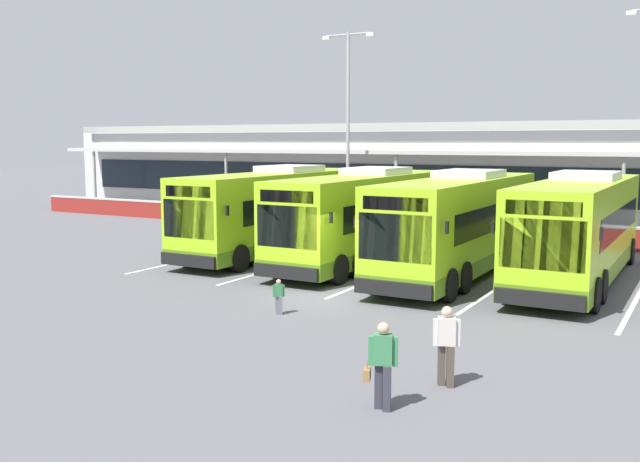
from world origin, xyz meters
TOP-DOWN VIEW (x-y plane):
  - ground_plane at (0.00, 0.00)m, footprint 200.00×200.00m
  - terminal_building at (-0.00, 26.91)m, footprint 70.00×13.00m
  - red_barrier_wall at (0.00, 14.50)m, footprint 60.00×0.40m
  - coach_bus_leftmost at (-6.22, 6.55)m, footprint 2.99×12.15m
  - coach_bus_left_centre at (-1.91, 6.33)m, footprint 2.99×12.15m
  - coach_bus_centre at (2.25, 5.61)m, footprint 2.99×12.15m
  - coach_bus_right_centre at (6.29, 6.31)m, footprint 2.99×12.15m
  - bay_stripe_far_west at (-8.40, 6.00)m, footprint 0.14×13.00m
  - bay_stripe_west at (-4.20, 6.00)m, footprint 0.14×13.00m
  - bay_stripe_mid_west at (0.00, 6.00)m, footprint 0.14×13.00m
  - bay_stripe_centre at (4.20, 6.00)m, footprint 0.14×13.00m
  - pedestrian_with_handbag at (5.28, -7.93)m, footprint 0.65×0.39m
  - pedestrian_in_dark_coat at (5.88, -6.17)m, footprint 0.52×0.34m
  - pedestrian_child at (-0.20, -2.85)m, footprint 0.30×0.25m
  - lamp_post_west at (-8.42, 17.42)m, footprint 3.24×0.28m

SIDE VIEW (x-z plane):
  - ground_plane at x=0.00m, z-range 0.00..0.00m
  - bay_stripe_far_west at x=-8.40m, z-range 0.00..0.01m
  - bay_stripe_west at x=-4.20m, z-range 0.00..0.01m
  - bay_stripe_mid_west at x=0.00m, z-range 0.00..0.01m
  - bay_stripe_centre at x=4.20m, z-range 0.00..0.01m
  - pedestrian_child at x=-0.20m, z-range 0.04..1.04m
  - red_barrier_wall at x=0.00m, z-range 0.01..1.10m
  - pedestrian_with_handbag at x=5.28m, z-range 0.05..1.67m
  - pedestrian_in_dark_coat at x=5.88m, z-range 0.06..1.68m
  - coach_bus_leftmost at x=-6.22m, z-range -0.10..3.68m
  - coach_bus_left_centre at x=-1.91m, z-range -0.10..3.68m
  - coach_bus_centre at x=2.25m, z-range -0.10..3.68m
  - coach_bus_right_centre at x=6.29m, z-range -0.10..3.68m
  - terminal_building at x=0.00m, z-range 0.01..6.01m
  - lamp_post_west at x=-8.42m, z-range 0.79..11.79m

